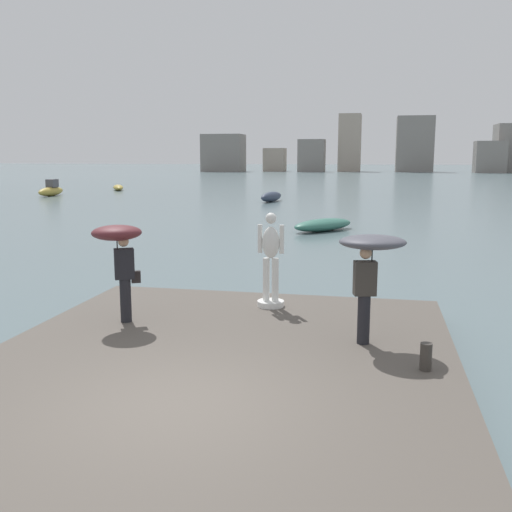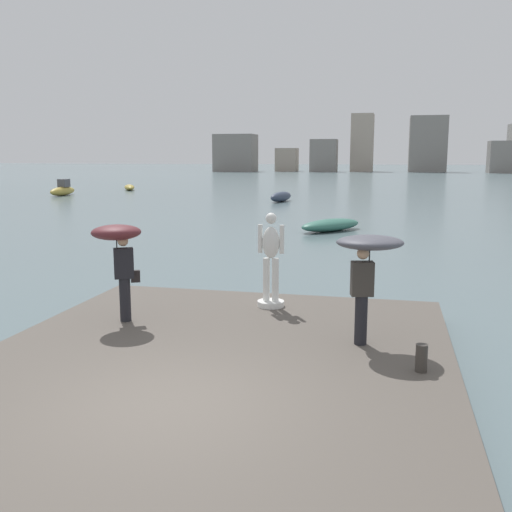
# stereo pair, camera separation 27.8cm
# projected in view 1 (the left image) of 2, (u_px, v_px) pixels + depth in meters

# --- Properties ---
(ground_plane) EXTENTS (400.00, 400.00, 0.00)m
(ground_plane) POSITION_uv_depth(u_px,v_px,m) (345.00, 202.00, 46.52)
(ground_plane) COLOR slate
(pier) EXTENTS (7.87, 9.51, 0.40)m
(pier) POSITION_uv_depth(u_px,v_px,m) (215.00, 371.00, 9.58)
(pier) COLOR #564F47
(pier) RESTS_ON ground
(statue_white_figure) EXTENTS (0.59, 0.59, 2.07)m
(statue_white_figure) POSITION_uv_depth(u_px,v_px,m) (271.00, 264.00, 12.74)
(statue_white_figure) COLOR white
(statue_white_figure) RESTS_ON pier
(onlooker_left) EXTENTS (1.32, 1.33, 1.97)m
(onlooker_left) POSITION_uv_depth(u_px,v_px,m) (119.00, 245.00, 11.45)
(onlooker_left) COLOR black
(onlooker_left) RESTS_ON pier
(onlooker_right) EXTENTS (1.39, 1.40, 1.95)m
(onlooker_right) POSITION_uv_depth(u_px,v_px,m) (371.00, 255.00, 10.12)
(onlooker_right) COLOR black
(onlooker_right) RESTS_ON pier
(mooring_bollard) EXTENTS (0.18, 0.18, 0.44)m
(mooring_bollard) POSITION_uv_depth(u_px,v_px,m) (426.00, 357.00, 9.02)
(mooring_bollard) COLOR #38332D
(mooring_bollard) RESTS_ON pier
(boat_near) EXTENTS (1.64, 3.76, 0.80)m
(boat_near) POSITION_uv_depth(u_px,v_px,m) (271.00, 197.00, 46.99)
(boat_near) COLOR #2D384C
(boat_near) RESTS_ON ground
(boat_mid) EXTENTS (3.36, 3.82, 0.60)m
(boat_mid) POSITION_uv_depth(u_px,v_px,m) (323.00, 225.00, 28.85)
(boat_mid) COLOR #336B5B
(boat_mid) RESTS_ON ground
(boat_leftward) EXTENTS (2.67, 3.79, 0.59)m
(boat_leftward) POSITION_uv_depth(u_px,v_px,m) (118.00, 187.00, 62.30)
(boat_leftward) COLOR #B2993D
(boat_leftward) RESTS_ON ground
(boat_rightward) EXTENTS (1.26, 4.30, 1.51)m
(boat_rightward) POSITION_uv_depth(u_px,v_px,m) (51.00, 190.00, 53.72)
(boat_rightward) COLOR #B2993D
(boat_rightward) RESTS_ON ground
(distant_skyline) EXTENTS (72.71, 14.65, 12.94)m
(distant_skyline) POSITION_uv_depth(u_px,v_px,m) (381.00, 149.00, 131.30)
(distant_skyline) COLOR gray
(distant_skyline) RESTS_ON ground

